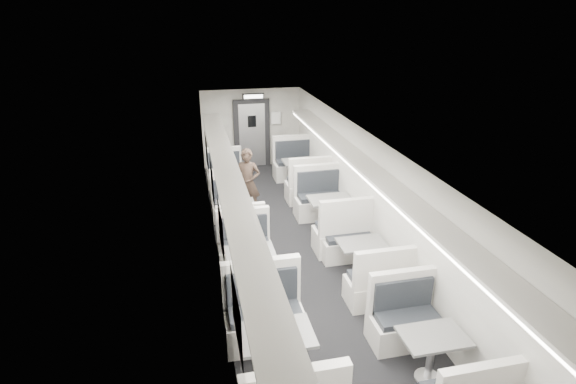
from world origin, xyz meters
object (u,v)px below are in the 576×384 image
vestibule_door (252,134)px  booth_right_d (430,357)px  booth_right_a (301,175)px  booth_left_d (276,359)px  booth_left_a (227,183)px  booth_right_c (361,260)px  booth_left_b (237,217)px  booth_right_b (330,215)px  passenger (248,183)px  booth_left_c (251,269)px  exit_sign (253,96)px

vestibule_door → booth_right_d: bearing=-83.8°
booth_right_a → booth_right_d: bearing=-90.0°
booth_left_d → booth_right_d: booth_left_d is taller
booth_left_a → booth_right_c: size_ratio=0.95×
booth_right_d → vestibule_door: bearing=96.2°
booth_left_a → booth_left_b: (0.00, -2.16, -0.00)m
booth_right_c → booth_right_d: 2.51m
booth_right_c → booth_right_a: bearing=90.0°
booth_right_b → passenger: passenger is taller
booth_left_a → booth_left_d: size_ratio=0.85×
booth_left_a → booth_left_d: booth_left_d is taller
booth_left_b → passenger: bearing=65.5°
booth_left_d → booth_right_a: bearing=73.4°
booth_right_c → passenger: 3.58m
booth_left_b → booth_right_d: booth_right_d is taller
booth_right_b → passenger: bearing=141.6°
booth_left_b → booth_right_c: 3.07m
booth_right_a → booth_right_d: booth_right_a is taller
booth_left_c → booth_right_c: (2.00, -0.14, 0.00)m
booth_left_a → booth_right_c: booth_right_c is taller
booth_left_a → booth_left_b: size_ratio=1.01×
booth_right_a → exit_sign: bearing=120.4°
booth_left_d → exit_sign: bearing=83.2°
booth_left_a → booth_right_a: size_ratio=0.86×
booth_left_c → booth_left_d: (0.00, -2.31, 0.05)m
booth_right_d → booth_left_d: bearing=170.1°
passenger → exit_sign: 3.47m
vestibule_door → booth_left_a: bearing=-114.2°
booth_right_b → booth_left_c: bearing=-139.2°
booth_left_d → vestibule_door: size_ratio=1.12×
booth_right_a → booth_left_c: bearing=-114.5°
booth_left_a → vestibule_door: vestibule_door is taller
passenger → booth_left_b: bearing=-93.8°
booth_left_b → passenger: 1.02m
booth_left_c → booth_left_a: bearing=90.0°
booth_right_a → exit_sign: (-1.00, 1.71, 1.87)m
booth_right_b → booth_left_d: bearing=-116.4°
booth_left_c → booth_right_d: (2.00, -2.65, -0.00)m
booth_left_a → booth_left_b: booth_left_a is taller
booth_right_a → booth_right_b: size_ratio=1.00×
booth_right_a → booth_right_b: bearing=-90.0°
passenger → exit_sign: bearing=99.2°
booth_right_d → exit_sign: (-1.00, 8.75, 1.91)m
booth_right_c → passenger: passenger is taller
booth_left_a → booth_left_c: (0.00, -4.36, 0.01)m
booth_left_c → booth_right_d: size_ratio=1.00×
booth_left_b → booth_left_c: booth_left_c is taller
booth_right_c → exit_sign: (-1.00, 6.24, 1.91)m
booth_left_a → booth_right_b: bearing=-52.8°
booth_right_c → vestibule_door: bearing=98.5°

